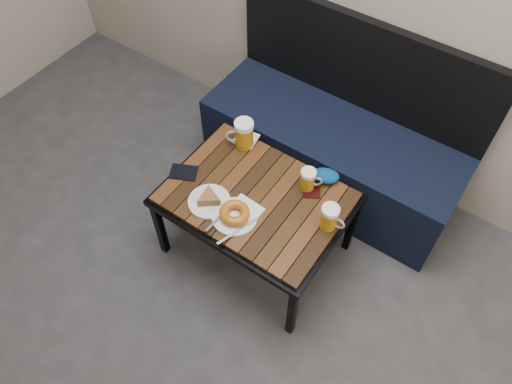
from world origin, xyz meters
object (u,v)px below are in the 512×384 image
Objects in this scene: beer_mug_left at (243,134)px; plate_bagel at (234,215)px; passport_burgundy at (312,189)px; knit_pouch at (325,176)px; plate_pie at (209,200)px; passport_navy at (184,172)px; beer_mug_right at (330,217)px; bench at (333,147)px; cafe_table at (256,201)px; beer_mug_centre at (308,180)px.

beer_mug_left is 0.57× the size of plate_bagel.
knit_pouch is (0.02, 0.08, 0.03)m from passport_burgundy.
beer_mug_left is at bearing 143.89° from passport_burgundy.
plate_pie is 1.52× the size of passport_navy.
passport_navy is (-0.13, -0.31, -0.07)m from beer_mug_left.
plate_bagel is at bearing -152.38° from beer_mug_right.
bench is 10.99× the size of beer_mug_right.
cafe_table is at bearing -173.73° from beer_mug_right.
plate_pie is 0.73× the size of plate_bagel.
cafe_table is 0.34m from beer_mug_left.
beer_mug_right reaches higher than passport_navy.
passport_navy is at bearing 29.64° from beer_mug_left.
cafe_table is 0.22m from plate_pie.
knit_pouch is (0.04, 0.09, -0.03)m from beer_mug_centre.
beer_mug_right is 0.26m from knit_pouch.
cafe_table is at bearing -166.19° from beer_mug_centre.
bench is 0.86m from passport_navy.
beer_mug_right is 0.96× the size of knit_pouch.
knit_pouch reaches higher than passport_burgundy.
cafe_table is at bearing 97.92° from beer_mug_left.
bench is 0.84m from plate_pie.
beer_mug_centre is 0.86× the size of knit_pouch.
beer_mug_centre reaches higher than cafe_table.
passport_navy is (-0.21, 0.07, -0.02)m from plate_pie.
beer_mug_centre is at bearing -78.78° from bench.
knit_pouch is at bearing 45.78° from passport_burgundy.
plate_bagel is at bearing -96.39° from bench.
cafe_table is 0.27m from passport_burgundy.
passport_burgundy is at bearing -76.01° from bench.
beer_mug_centre is 0.37m from plate_bagel.
passport_burgundy is 0.83× the size of knit_pouch.
bench reaches higher than plate_pie.
beer_mug_left reaches higher than passport_navy.
bench is 0.53m from beer_mug_centre.
bench is at bearing 113.96° from beer_mug_right.
beer_mug_right is 0.48× the size of plate_bagel.
beer_mug_right reaches higher than plate_pie.
bench is 5.29× the size of plate_bagel.
plate_pie is (0.08, -0.38, -0.05)m from beer_mug_left.
plate_pie is at bearing -131.58° from knit_pouch.
cafe_table is 7.31× the size of beer_mug_centre.
bench reaches higher than beer_mug_left.
plate_bagel is 1.99× the size of knit_pouch.
beer_mug_left is at bearing -175.58° from knit_pouch.
passport_burgundy is (-0.16, 0.13, -0.06)m from beer_mug_right.
bench is 0.82m from plate_bagel.
beer_mug_right reaches higher than beer_mug_centre.
plate_pie is (-0.32, -0.33, -0.04)m from beer_mug_centre.
passport_burgundy is at bearing 139.69° from beer_mug_right.
beer_mug_centre is 0.22m from beer_mug_right.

